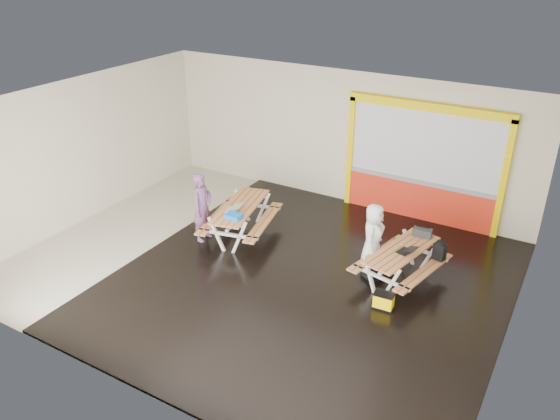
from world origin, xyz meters
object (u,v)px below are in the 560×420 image
Objects in this scene: picnic_table_left at (241,213)px; picnic_table_right at (401,257)px; toolbox at (422,232)px; backpack at (440,250)px; fluke_bag at (384,301)px; laptop_left at (233,208)px; blue_pouch at (234,216)px; person_left at (202,207)px; dark_case at (372,274)px; person_right at (373,236)px; laptop_right at (407,250)px.

picnic_table_left reaches higher than picnic_table_right.
backpack is at bearing -32.03° from toolbox.
picnic_table_left is 1.08× the size of picnic_table_right.
laptop_left is at bearing 169.39° from fluke_bag.
backpack is at bearing 69.47° from fluke_bag.
blue_pouch is 0.88× the size of fluke_bag.
person_left is 3.73× the size of laptop_left.
blue_pouch is (0.89, -0.04, 0.01)m from person_left.
picnic_table_left reaches higher than dark_case.
backpack is (0.46, -0.29, -0.15)m from toolbox.
person_right reaches higher than laptop_left.
picnic_table_left is 5.65× the size of laptop_right.
person_left is at bearing 177.43° from blue_pouch.
backpack is at bearing 10.01° from laptop_left.
toolbox is (0.86, 0.57, 0.05)m from person_right.
dark_case is (3.33, 0.16, -0.76)m from laptop_left.
laptop_left is 1.09× the size of fluke_bag.
laptop_right is 1.01× the size of backpack.
person_right is at bearing 9.16° from laptop_left.
toolbox is at bearing 86.59° from fluke_bag.
laptop_right reaches higher than fluke_bag.
fluke_bag is (0.07, -1.08, -0.38)m from picnic_table_right.
backpack is (4.50, 0.51, 0.08)m from picnic_table_left.
laptop_left is at bearing 125.41° from blue_pouch.
picnic_table_left is at bearing 86.56° from person_right.
person_right is 3.47× the size of laptop_right.
blue_pouch is at bearing -159.73° from toolbox.
laptop_left is 1.16× the size of dark_case.
toolbox is at bearing -76.87° from person_left.
laptop_right is (0.12, -0.08, 0.23)m from picnic_table_right.
backpack is at bearing -81.31° from person_left.
person_left is at bearing -172.08° from picnic_table_right.
toolbox is 1.07× the size of dark_case.
toolbox is at bearing 20.27° from blue_pouch.
picnic_table_left is at bearing -179.09° from picnic_table_right.
person_left is 4.65× the size of blue_pouch.
picnic_table_right is 1.51× the size of person_right.
backpack is 1.09× the size of dark_case.
picnic_table_left is 5.35× the size of laptop_left.
person_left is 3.99× the size of backpack.
dark_case is at bearing -86.75° from person_left.
dark_case is (3.99, 0.44, -0.75)m from person_left.
fluke_bag is at bearing -56.65° from dark_case.
picnic_table_left is at bearing 165.44° from fluke_bag.
picnic_table_right is 5.39× the size of toolbox.
blue_pouch is 3.77m from fluke_bag.
laptop_left reaches higher than fluke_bag.
person_left is at bearing -173.68° from dark_case.
person_left reaches higher than fluke_bag.
laptop_left is 1.24× the size of blue_pouch.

